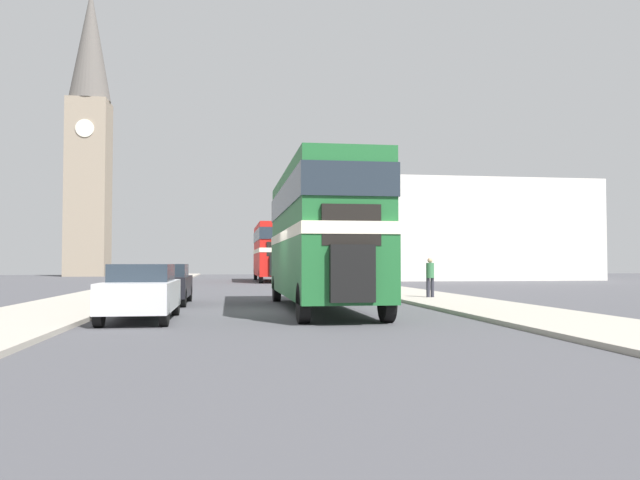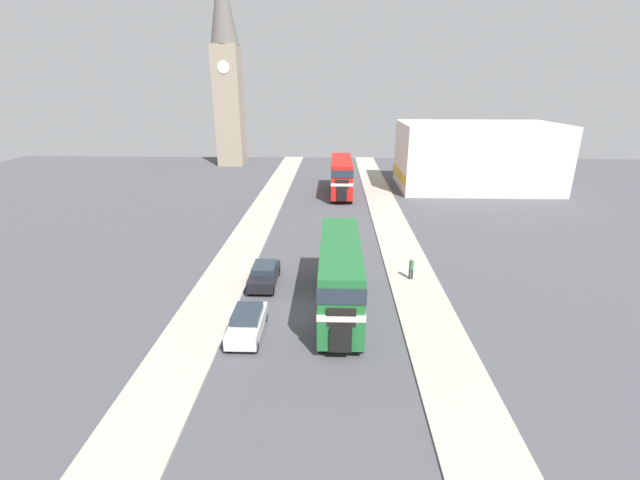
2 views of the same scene
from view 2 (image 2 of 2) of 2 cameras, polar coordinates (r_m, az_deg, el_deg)
name	(u,v)px [view 2 (image 2 of 2)]	position (r m, az deg, el deg)	size (l,w,h in m)	color
ground_plane	(316,312)	(26.70, -0.51, -9.55)	(120.00, 120.00, 0.00)	#47474C
sidewalk_right	(426,313)	(27.26, 14.01, -9.39)	(3.50, 120.00, 0.12)	#A8A093
sidewalk_left	(208,309)	(27.75, -14.75, -8.91)	(3.50, 120.00, 0.12)	#A8A093
double_decker_bus	(340,271)	(25.86, 2.70, -4.17)	(2.44, 10.75, 4.38)	#1E602D
bus_distant	(341,174)	(54.69, 2.87, 8.83)	(2.57, 11.17, 4.49)	red
car_parked_near	(247,323)	(24.43, -9.68, -10.82)	(1.69, 4.05, 1.47)	silver
car_parked_mid	(264,275)	(30.04, -7.43, -4.60)	(1.74, 4.08, 1.46)	black
pedestrian_walking	(411,267)	(30.98, 12.08, -3.58)	(0.32, 0.32, 1.59)	#282833
church_tower	(226,64)	(77.28, -12.39, 21.93)	(4.51, 4.51, 32.13)	gray
shop_building_block	(476,156)	(61.51, 20.09, 10.44)	(20.18, 11.76, 8.57)	silver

